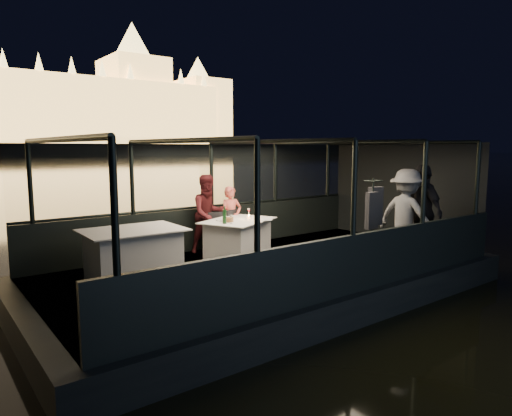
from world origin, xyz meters
TOP-DOWN VIEW (x-y plane):
  - boat_hull at (0.00, 0.00)m, footprint 8.60×4.40m
  - boat_deck at (0.00, 0.00)m, footprint 8.00×4.00m
  - gunwale_port at (0.00, 2.00)m, footprint 8.00×0.08m
  - gunwale_starboard at (0.00, -2.00)m, footprint 8.00×0.08m
  - cabin_glass_port at (0.00, 2.00)m, footprint 8.00×0.02m
  - cabin_glass_starboard at (0.00, -2.00)m, footprint 8.00×0.02m
  - cabin_roof_glass at (0.00, 0.00)m, footprint 8.00×4.00m
  - end_wall_fore at (-4.00, 0.00)m, footprint 0.02×4.00m
  - end_wall_aft at (4.00, 0.00)m, footprint 0.02×4.00m
  - canopy_ribs at (0.00, 0.00)m, footprint 8.00×4.00m
  - dining_table_central at (-0.08, 0.89)m, footprint 1.76×1.56m
  - dining_table_aft at (-2.34, 0.69)m, footprint 1.63×1.19m
  - chair_port_left at (-0.16, 1.34)m, footprint 0.49×0.49m
  - chair_port_right at (0.21, 1.34)m, footprint 0.53×0.53m
  - coat_stand at (1.26, -1.35)m, footprint 0.57×0.53m
  - person_woman_coral at (0.25, 1.61)m, footprint 0.51×0.36m
  - person_man_maroon at (-0.31, 1.62)m, footprint 0.84×0.69m
  - passenger_stripe at (2.42, -1.25)m, footprint 0.76×1.22m
  - passenger_dark at (2.81, -1.32)m, footprint 0.81×1.20m
  - wine_bottle at (-0.54, 0.68)m, footprint 0.08×0.08m
  - bread_basket at (-0.36, 0.82)m, footprint 0.23×0.23m
  - amber_candle at (0.16, 0.86)m, footprint 0.06×0.06m
  - plate_near at (0.35, 0.53)m, footprint 0.33×0.33m
  - plate_far at (-0.38, 1.02)m, footprint 0.29×0.29m
  - wine_glass_white at (-0.45, 0.59)m, footprint 0.08×0.08m
  - wine_glass_red at (0.22, 0.94)m, footprint 0.08×0.08m

SIDE VIEW (x-z plane):
  - boat_hull at x=0.00m, z-range -0.50..0.50m
  - boat_deck at x=0.00m, z-range 0.46..0.50m
  - dining_table_central at x=-0.08m, z-range 0.50..1.27m
  - dining_table_aft at x=-2.34m, z-range 0.46..1.31m
  - gunwale_port at x=0.00m, z-range 0.50..1.40m
  - gunwale_starboard at x=0.00m, z-range 0.50..1.40m
  - chair_port_left at x=-0.16m, z-range 0.53..1.37m
  - chair_port_right at x=0.21m, z-range 0.52..1.38m
  - person_woman_coral at x=0.25m, z-range 0.57..1.93m
  - person_man_maroon at x=-0.31m, z-range 0.43..2.07m
  - plate_near at x=0.35m, z-range 1.27..1.28m
  - plate_far at x=-0.38m, z-range 1.27..1.28m
  - bread_basket at x=-0.36m, z-range 1.26..1.35m
  - amber_candle at x=0.16m, z-range 1.27..1.34m
  - passenger_stripe at x=2.42m, z-range 0.45..2.25m
  - passenger_dark at x=2.81m, z-range 0.41..2.29m
  - wine_glass_white at x=-0.45m, z-range 1.27..1.45m
  - wine_glass_red at x=0.22m, z-range 1.26..1.46m
  - coat_stand at x=1.26m, z-range 0.57..2.23m
  - wine_bottle at x=-0.54m, z-range 1.25..1.58m
  - end_wall_fore at x=-4.00m, z-range 0.50..2.80m
  - end_wall_aft at x=4.00m, z-range 0.50..2.80m
  - canopy_ribs at x=0.00m, z-range 0.50..2.80m
  - cabin_glass_port at x=0.00m, z-range 1.40..2.80m
  - cabin_glass_starboard at x=0.00m, z-range 1.40..2.80m
  - cabin_roof_glass at x=0.00m, z-range 2.79..2.81m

